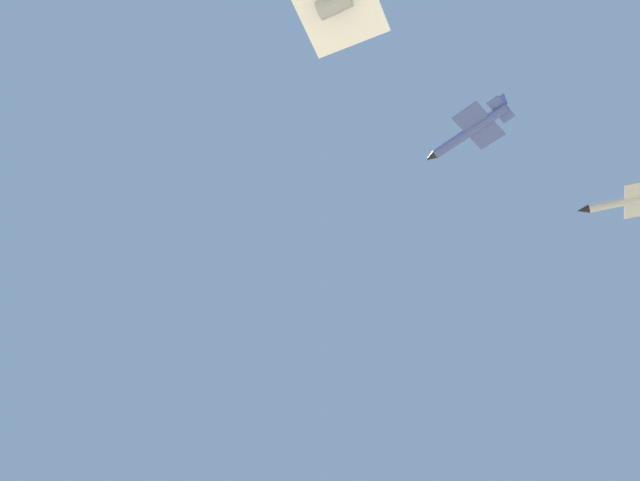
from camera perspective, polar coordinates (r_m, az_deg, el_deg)
name	(u,v)px	position (r m, az deg, el deg)	size (l,w,h in m)	color
chase_jet_left_wing	(470,131)	(110.33, 12.18, 8.76)	(14.14, 11.10, 4.00)	#38478C
chase_jet_right_wing	(628,201)	(129.96, 23.90, 2.99)	(15.30, 8.54, 4.00)	#999EA3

